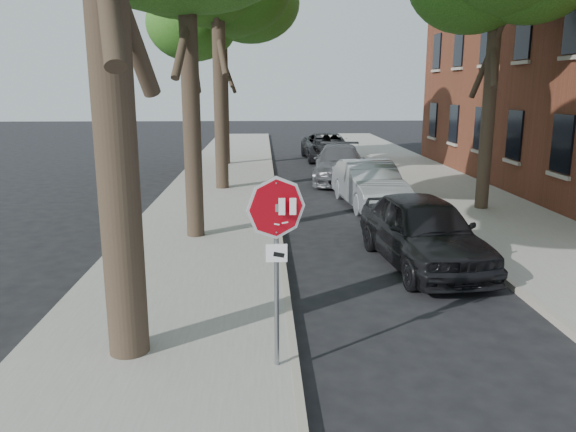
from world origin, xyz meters
name	(u,v)px	position (x,y,z in m)	size (l,w,h in m)	color
ground	(328,371)	(0.00, 0.00, 0.00)	(120.00, 120.00, 0.00)	black
sidewalk_left	(216,199)	(-2.50, 12.00, 0.06)	(4.00, 55.00, 0.12)	gray
sidewalk_right	(459,197)	(6.00, 12.00, 0.06)	(4.00, 55.00, 0.12)	gray
curb_left	(275,199)	(-0.45, 12.00, 0.07)	(0.12, 55.00, 0.13)	#9E9384
curb_right	(401,198)	(3.95, 12.00, 0.07)	(0.12, 55.00, 0.13)	#9E9384
stop_sign	(276,236)	(-0.70, -0.03, 1.95)	(0.76, 0.34, 2.61)	gray
tree_far	(222,14)	(-2.72, 21.11, 7.21)	(5.29, 4.91, 9.33)	black
car_a	(423,231)	(2.60, 4.63, 0.78)	(1.84, 4.59, 1.56)	black
car_b	(369,184)	(2.60, 10.91, 0.74)	(1.57, 4.50, 1.48)	#A2A5AA
car_c	(339,164)	(2.29, 16.01, 0.74)	(2.07, 5.09, 1.48)	#56575C
car_d	(328,147)	(2.60, 22.91, 0.72)	(2.40, 5.20, 1.45)	black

